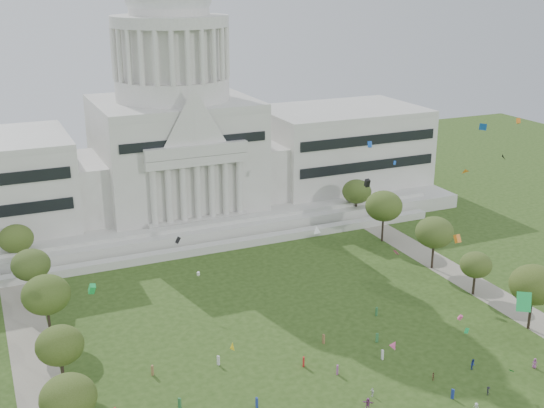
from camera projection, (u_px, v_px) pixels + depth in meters
capitol at (175, 141)px, 196.26m from camera, size 160.00×64.50×91.30m
path_left at (43, 405)px, 112.28m from camera, size 8.00×160.00×0.04m
path_right at (499, 299)px, 149.33m from camera, size 8.00×160.00×0.04m
row_tree_l_2 at (68, 398)px, 99.74m from camera, size 8.42×8.42×11.97m
row_tree_r_2 at (534, 285)px, 133.92m from camera, size 9.55×9.55×13.58m
row_tree_l_3 at (60, 345)px, 114.60m from camera, size 8.12×8.12×11.55m
row_tree_r_3 at (476, 265)px, 149.60m from camera, size 7.01×7.01×9.98m
row_tree_l_4 at (46, 295)px, 130.27m from camera, size 9.29×9.29×13.21m
row_tree_r_4 at (435, 232)px, 162.53m from camera, size 9.19×9.19×13.06m
row_tree_l_5 at (31, 265)px, 146.26m from camera, size 8.33×8.33×11.85m
row_tree_r_5 at (384, 206)px, 179.31m from camera, size 9.82×9.82×13.96m
row_tree_l_6 at (16, 239)px, 161.39m from camera, size 8.19×8.19×11.64m
row_tree_r_6 at (357, 192)px, 196.27m from camera, size 8.42×8.42×11.97m
person_0 at (535, 363)px, 122.77m from camera, size 1.10×1.11×1.94m
person_2 at (473, 364)px, 122.46m from camera, size 1.13×1.05×1.98m
person_3 at (476, 407)px, 110.55m from camera, size 0.86×1.11×1.53m
person_4 at (372, 392)px, 114.52m from camera, size 0.58×0.96×1.56m
person_5 at (368, 403)px, 111.16m from camera, size 1.91×1.69×1.99m
person_9 at (488, 391)px, 114.83m from camera, size 0.91×1.16×1.60m
person_10 at (433, 376)px, 119.08m from camera, size 0.78×1.01×1.52m
distant_crowd at (279, 397)px, 112.98m from camera, size 61.80×42.46×1.95m
kite_swarm at (365, 272)px, 101.66m from camera, size 82.19×96.76×66.80m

